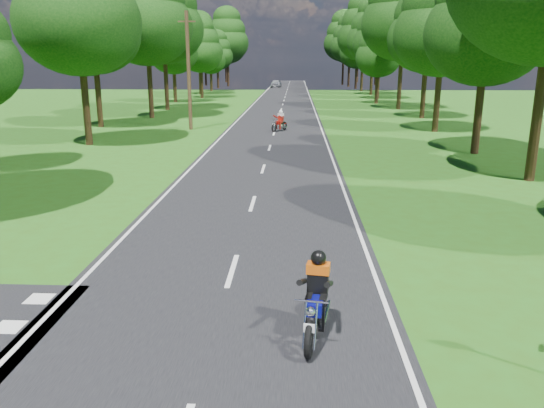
{
  "coord_description": "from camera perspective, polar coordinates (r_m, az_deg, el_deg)",
  "views": [
    {
      "loc": [
        1.45,
        -9.51,
        4.78
      ],
      "look_at": [
        0.85,
        4.0,
        1.1
      ],
      "focal_mm": 35.0,
      "sensor_mm": 36.0,
      "label": 1
    }
  ],
  "objects": [
    {
      "name": "treeline",
      "position": [
        69.66,
        2.65,
        18.08
      ],
      "size": [
        40.0,
        115.35,
        14.78
      ],
      "color": "black",
      "rests_on": "ground"
    },
    {
      "name": "rider_far_red",
      "position": [
        36.96,
        0.79,
        8.95
      ],
      "size": [
        1.32,
        1.78,
        1.43
      ],
      "primitive_type": null,
      "rotation": [
        0.0,
        0.0,
        -0.49
      ],
      "color": "#AC100D",
      "rests_on": "main_road"
    },
    {
      "name": "main_road",
      "position": [
        59.71,
        1.16,
        10.65
      ],
      "size": [
        7.0,
        140.0,
        0.02
      ],
      "primitive_type": "cube",
      "color": "black",
      "rests_on": "ground"
    },
    {
      "name": "telegraph_pole",
      "position": [
        38.24,
        -8.96,
        13.99
      ],
      "size": [
        1.2,
        0.26,
        8.0
      ],
      "color": "#382616",
      "rests_on": "ground"
    },
    {
      "name": "rider_near_blue",
      "position": [
        9.49,
        4.77,
        -9.73
      ],
      "size": [
        0.91,
        1.92,
        1.53
      ],
      "primitive_type": null,
      "rotation": [
        0.0,
        0.0,
        -0.17
      ],
      "color": "#0C0E84",
      "rests_on": "main_road"
    },
    {
      "name": "road_markings",
      "position": [
        57.85,
        0.98,
        10.52
      ],
      "size": [
        7.4,
        140.0,
        0.01
      ],
      "color": "silver",
      "rests_on": "main_road"
    },
    {
      "name": "distant_car",
      "position": [
        97.28,
        0.44,
        12.84
      ],
      "size": [
        2.06,
        4.21,
        1.38
      ],
      "primitive_type": "imported",
      "rotation": [
        0.0,
        0.0,
        -0.11
      ],
      "color": "#A5A8AC",
      "rests_on": "main_road"
    },
    {
      "name": "ground",
      "position": [
        10.74,
        -5.57,
        -11.29
      ],
      "size": [
        160.0,
        160.0,
        0.0
      ],
      "primitive_type": "plane",
      "color": "#295513",
      "rests_on": "ground"
    }
  ]
}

